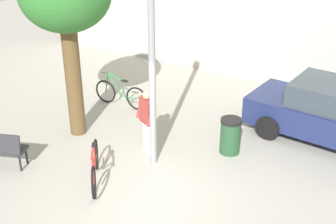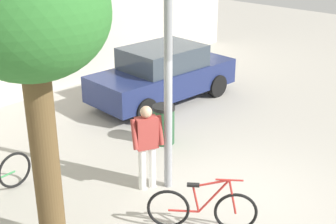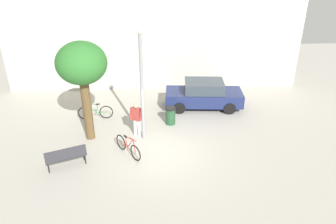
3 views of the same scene
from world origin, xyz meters
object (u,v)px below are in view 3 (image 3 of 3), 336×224
object	(u,v)px
person_by_lamppost	(136,118)
parked_car_navy	(204,94)
lamppost	(142,81)
plaza_tree	(82,66)
bicycle_green	(95,112)
park_bench	(66,156)
trash_bin	(170,116)
bicycle_red	(128,147)

from	to	relation	value
person_by_lamppost	parked_car_navy	size ratio (longest dim) A/B	0.39
lamppost	plaza_tree	world-z (taller)	lamppost
person_by_lamppost	parked_car_navy	world-z (taller)	person_by_lamppost
lamppost	plaza_tree	bearing A→B (deg)	175.82
lamppost	plaza_tree	xyz separation A→B (m)	(-2.50, 0.18, 0.66)
person_by_lamppost	bicycle_green	world-z (taller)	person_by_lamppost
lamppost	park_bench	distance (m)	4.38
person_by_lamppost	trash_bin	distance (m)	2.05
lamppost	bicycle_green	xyz separation A→B (m)	(-2.53, 2.10, -2.48)
park_bench	bicycle_red	world-z (taller)	bicycle_red
parked_car_navy	park_bench	bearing A→B (deg)	-140.31
bicycle_green	trash_bin	size ratio (longest dim) A/B	2.02
plaza_tree	parked_car_navy	xyz separation A→B (m)	(5.79, 3.00, -2.76)
plaza_tree	lamppost	bearing A→B (deg)	-4.18
person_by_lamppost	plaza_tree	bearing A→B (deg)	-178.39
person_by_lamppost	park_bench	size ratio (longest dim) A/B	1.01
bicycle_green	person_by_lamppost	bearing A→B (deg)	-39.98
lamppost	person_by_lamppost	distance (m)	1.94
bicycle_green	trash_bin	bearing A→B (deg)	-11.08
bicycle_green	parked_car_navy	distance (m)	5.94
trash_bin	bicycle_red	bearing A→B (deg)	-126.42
lamppost	plaza_tree	distance (m)	2.59
parked_car_navy	trash_bin	xyz separation A→B (m)	(-1.96, -1.84, -0.32)
parked_car_navy	trash_bin	bearing A→B (deg)	-136.88
park_bench	bicycle_green	xyz separation A→B (m)	(0.53, 4.20, -0.16)
plaza_tree	parked_car_navy	world-z (taller)	plaza_tree
lamppost	parked_car_navy	world-z (taller)	lamppost
park_bench	parked_car_navy	xyz separation A→B (m)	(6.36, 5.28, 0.23)
person_by_lamppost	bicycle_green	bearing A→B (deg)	140.02
plaza_tree	person_by_lamppost	bearing A→B (deg)	1.61
person_by_lamppost	bicycle_red	size ratio (longest dim) A/B	1.13
person_by_lamppost	plaza_tree	size ratio (longest dim) A/B	0.37
person_by_lamppost	parked_car_navy	xyz separation A→B (m)	(3.61, 2.94, -0.19)
park_bench	bicycle_red	size ratio (longest dim) A/B	1.13
person_by_lamppost	bicycle_red	world-z (taller)	person_by_lamppost
lamppost	bicycle_red	world-z (taller)	lamppost
trash_bin	person_by_lamppost	bearing A→B (deg)	-146.31
park_bench	bicycle_green	world-z (taller)	bicycle_green
bicycle_red	trash_bin	distance (m)	3.33
plaza_tree	bicycle_green	distance (m)	3.69
park_bench	bicycle_red	bearing A→B (deg)	17.47
person_by_lamppost	park_bench	bearing A→B (deg)	-139.56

